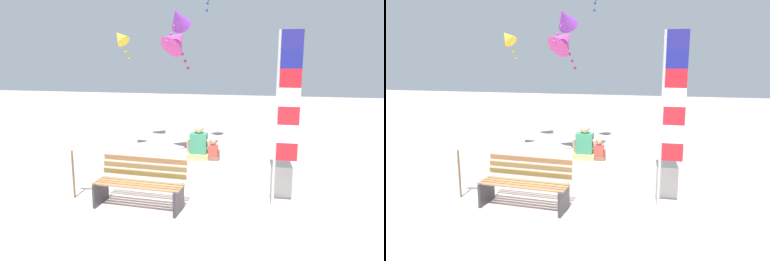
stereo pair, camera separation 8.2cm
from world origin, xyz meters
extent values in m
plane|color=#B19E99|center=(0.00, 0.00, 0.00)|extent=(40.00, 40.00, 0.00)
cube|color=beige|center=(0.00, 1.35, 0.31)|extent=(5.24, 0.53, 0.62)
cube|color=#946B46|center=(-0.45, -0.08, 0.45)|extent=(1.65, 0.17, 0.03)
cube|color=#96633E|center=(-0.45, 0.03, 0.45)|extent=(1.65, 0.17, 0.03)
cube|color=olive|center=(-0.44, 0.14, 0.45)|extent=(1.65, 0.17, 0.03)
cube|color=olive|center=(-0.43, 0.26, 0.45)|extent=(1.65, 0.17, 0.03)
cube|color=olive|center=(-0.43, 0.36, 0.57)|extent=(1.65, 0.15, 0.10)
cube|color=olive|center=(-0.42, 0.39, 0.70)|extent=(1.65, 0.15, 0.10)
cube|color=#95643F|center=(-0.42, 0.41, 0.83)|extent=(1.65, 0.15, 0.10)
cube|color=#2D2D33|center=(-1.21, 0.14, 0.23)|extent=(0.08, 0.53, 0.45)
cube|color=#2D2D33|center=(0.32, 0.04, 0.23)|extent=(0.08, 0.53, 0.45)
cube|color=tan|center=(0.43, 1.36, 0.68)|extent=(0.45, 0.37, 0.12)
cube|color=#34815E|center=(0.43, 1.36, 0.96)|extent=(0.35, 0.22, 0.43)
cylinder|color=#DFB18B|center=(0.22, 1.34, 0.91)|extent=(0.07, 0.17, 0.31)
cylinder|color=#DFB18B|center=(0.64, 1.34, 0.91)|extent=(0.07, 0.17, 0.31)
sphere|color=#DFB18B|center=(0.43, 1.36, 1.28)|extent=(0.21, 0.21, 0.21)
cube|color=brown|center=(0.73, 1.36, 0.66)|extent=(0.25, 0.21, 0.07)
cube|color=#C5403A|center=(0.73, 1.36, 0.81)|extent=(0.20, 0.13, 0.24)
cylinder|color=#A3714E|center=(0.61, 1.35, 0.78)|extent=(0.04, 0.10, 0.18)
cylinder|color=#A3714E|center=(0.86, 1.35, 0.78)|extent=(0.04, 0.10, 0.18)
sphere|color=#A3714E|center=(0.73, 1.36, 1.00)|extent=(0.12, 0.12, 0.12)
cylinder|color=#B7B7BC|center=(1.95, 0.63, 1.58)|extent=(0.05, 0.05, 3.17)
cube|color=red|center=(2.16, 0.63, 1.06)|extent=(0.37, 0.02, 0.32)
cube|color=white|center=(2.16, 0.63, 1.38)|extent=(0.37, 0.02, 0.32)
cube|color=red|center=(2.16, 0.63, 1.71)|extent=(0.37, 0.02, 0.32)
cube|color=white|center=(2.16, 0.63, 2.03)|extent=(0.37, 0.02, 0.32)
cube|color=red|center=(2.16, 0.63, 2.35)|extent=(0.37, 0.02, 0.32)
cube|color=navy|center=(2.16, 0.63, 2.68)|extent=(0.37, 0.02, 0.32)
cube|color=navy|center=(2.16, 0.63, 3.00)|extent=(0.37, 0.02, 0.32)
cone|color=purple|center=(-0.37, 2.92, 3.61)|extent=(0.58, 0.75, 0.68)
sphere|color=purple|center=(-0.47, 2.94, 3.43)|extent=(0.08, 0.08, 0.08)
sphere|color=purple|center=(-0.57, 2.95, 3.25)|extent=(0.08, 0.08, 0.08)
sphere|color=purple|center=(-0.67, 2.97, 3.07)|extent=(0.08, 0.08, 0.08)
cone|color=#DB3D9E|center=(-0.61, 3.71, 3.13)|extent=(1.01, 1.07, 0.86)
sphere|color=#CA2F85|center=(-0.52, 3.66, 2.95)|extent=(0.08, 0.08, 0.08)
sphere|color=#CA2F85|center=(-0.43, 3.61, 2.77)|extent=(0.08, 0.08, 0.08)
sphere|color=#CA2F85|center=(-0.35, 3.56, 2.59)|extent=(0.08, 0.08, 0.08)
sphere|color=#CA2F85|center=(-0.26, 3.51, 2.41)|extent=(0.08, 0.08, 0.08)
sphere|color=blue|center=(0.01, 4.91, 4.19)|extent=(0.08, 0.08, 0.08)
sphere|color=blue|center=(-0.03, 5.00, 4.01)|extent=(0.08, 0.08, 0.08)
cone|color=yellow|center=(-2.18, 3.70, 3.23)|extent=(0.61, 0.54, 0.51)
sphere|color=yellow|center=(-2.14, 3.79, 3.05)|extent=(0.08, 0.08, 0.08)
sphere|color=yellow|center=(-2.10, 3.88, 2.87)|extent=(0.08, 0.08, 0.08)
sphere|color=yellow|center=(-2.07, 3.98, 2.69)|extent=(0.08, 0.08, 0.08)
cylinder|color=brown|center=(-1.84, 0.30, 0.48)|extent=(0.04, 0.04, 0.95)
cube|color=beige|center=(-1.84, 0.30, 1.05)|extent=(0.24, 0.04, 0.18)
camera|label=1|loc=(1.78, -5.83, 2.73)|focal=34.06mm
camera|label=2|loc=(1.86, -5.81, 2.73)|focal=34.06mm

